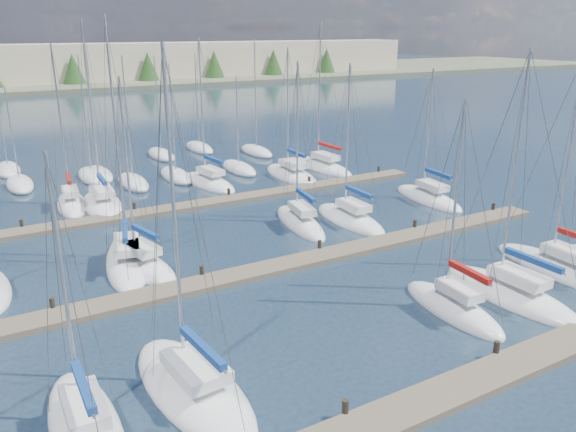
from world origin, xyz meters
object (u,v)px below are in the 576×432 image
sailboat_i (128,259)px  sailboat_n (71,204)px  sailboat_k (300,222)px  sailboat_d (453,308)px  sailboat_f (562,270)px  sailboat_c (193,387)px  sailboat_p (209,182)px  sailboat_l (350,219)px  sailboat_j (141,265)px  sailboat_m (428,198)px  sailboat_e (510,294)px  sailboat_b (86,428)px  sailboat_o (103,204)px  sailboat_r (323,167)px

sailboat_i → sailboat_n: (-0.92, 13.74, 0.01)m
sailboat_k → sailboat_d: (-0.15, -15.19, -0.00)m
sailboat_f → sailboat_c: (-22.85, 0.16, -0.00)m
sailboat_k → sailboat_p: size_ratio=0.90×
sailboat_l → sailboat_c: bearing=-140.7°
sailboat_l → sailboat_p: 15.77m
sailboat_l → sailboat_k: (-3.61, 1.19, 0.01)m
sailboat_p → sailboat_k: bearing=-90.5°
sailboat_j → sailboat_k: 12.43m
sailboat_f → sailboat_m: 15.34m
sailboat_e → sailboat_c: (-17.63, 0.72, -0.00)m
sailboat_p → sailboat_i: 18.26m
sailboat_p → sailboat_d: 28.95m
sailboat_b → sailboat_d: 17.94m
sailboat_l → sailboat_b: 25.82m
sailboat_c → sailboat_o: (2.44, 26.52, 0.01)m
sailboat_n → sailboat_j: bearing=-78.6°
sailboat_k → sailboat_j: bearing=-161.3°
sailboat_k → sailboat_n: sailboat_n is taller
sailboat_n → sailboat_r: bearing=7.7°
sailboat_p → sailboat_i: bearing=-134.7°
sailboat_k → sailboat_i: 12.74m
sailboat_o → sailboat_d: bearing=-63.9°
sailboat_n → sailboat_m: sailboat_n is taller
sailboat_b → sailboat_r: size_ratio=0.72×
sailboat_f → sailboat_i: (-21.65, 14.32, 0.01)m
sailboat_l → sailboat_m: 8.95m
sailboat_l → sailboat_k: sailboat_k is taller
sailboat_m → sailboat_l: bearing=-166.8°
sailboat_i → sailboat_d: sailboat_i is taller
sailboat_f → sailboat_e: (-5.22, -0.56, 0.00)m
sailboat_f → sailboat_o: (-20.41, 26.68, 0.01)m
sailboat_p → sailboat_j: bearing=-131.4°
sailboat_j → sailboat_d: sailboat_j is taller
sailboat_i → sailboat_c: 14.21m
sailboat_f → sailboat_c: bearing=-178.0°
sailboat_f → sailboat_r: bearing=88.3°
sailboat_f → sailboat_e: bearing=-171.5°
sailboat_j → sailboat_c: size_ratio=0.85×
sailboat_l → sailboat_j: bearing=-176.1°
sailboat_j → sailboat_n: sailboat_n is taller
sailboat_r → sailboat_e: 30.14m
sailboat_p → sailboat_b: bearing=-126.5°
sailboat_c → sailboat_r: bearing=43.7°
sailboat_i → sailboat_b: bearing=-96.3°
sailboat_r → sailboat_m: size_ratio=1.32×
sailboat_r → sailboat_c: (-24.91, -28.53, -0.01)m
sailboat_d → sailboat_l: bearing=78.5°
sailboat_f → sailboat_d: bearing=-176.2°
sailboat_i → sailboat_p: bearing=66.0°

